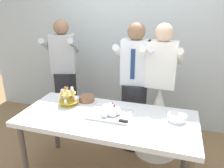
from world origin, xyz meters
TOP-DOWN VIEW (x-y plane):
  - rear_wall at (0.00, 1.41)m, footprint 5.20×0.10m
  - dessert_table at (0.00, 0.00)m, footprint 1.80×0.80m
  - cupcake_stand at (-0.50, 0.14)m, footprint 0.23×0.23m
  - main_cake_tray at (0.02, 0.03)m, footprint 0.44×0.31m
  - plate_stack at (0.69, 0.12)m, footprint 0.19×0.19m
  - round_cake at (-0.33, 0.27)m, footprint 0.24×0.24m
  - person_groom at (0.15, 0.66)m, footprint 0.50×0.52m
  - person_bride at (0.46, 0.64)m, footprint 0.56×0.56m
  - person_guest at (-0.92, 0.84)m, footprint 0.58×0.60m

SIDE VIEW (x-z plane):
  - person_bride at x=0.46m, z-range -0.25..1.41m
  - dessert_table at x=0.00m, z-range 0.31..1.09m
  - person_groom at x=0.15m, z-range -0.08..1.58m
  - person_guest at x=-0.92m, z-range -0.08..1.58m
  - round_cake at x=-0.33m, z-range 0.77..0.84m
  - plate_stack at x=0.69m, z-range 0.78..0.84m
  - main_cake_tray at x=0.02m, z-range 0.75..0.88m
  - cupcake_stand at x=-0.50m, z-range 0.76..0.97m
  - rear_wall at x=0.00m, z-range 0.00..2.90m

